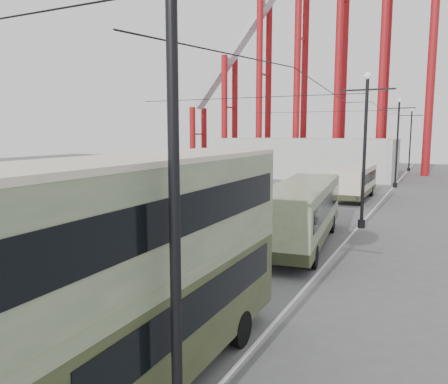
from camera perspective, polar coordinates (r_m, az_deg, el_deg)
The scene contains 12 objects.
ground at distance 14.59m, azimuth -18.94°, elevation -16.11°, with size 160.00×160.00×0.00m, color #525154.
road_markings at distance 31.36m, azimuth 6.23°, elevation -2.91°, with size 12.52×120.00×0.01m.
lamp_post_near at distance 7.74m, azimuth -6.90°, elevation 23.08°, with size 3.20×0.44×10.80m.
lamp_post_mid at distance 27.60m, azimuth 17.88°, elevation 5.07°, with size 3.20×0.44×9.32m.
lamp_post_far at distance 49.45m, azimuth 21.69°, elevation 5.94°, with size 3.20×0.44×9.32m.
lamp_post_distant at distance 71.40m, azimuth 23.16°, elevation 6.27°, with size 3.20×0.44×9.32m.
roller_coaster at distance 69.41m, azimuth 16.58°, elevation 21.77°, with size 52.95×5.00×55.48m.
fairground_shed at distance 58.50m, azimuth 10.74°, elevation 4.43°, with size 22.00×10.00×5.00m, color #AFAFA9.
double_decker_bus at distance 9.86m, azimuth -10.34°, elevation -9.07°, with size 2.64×9.92×5.31m.
single_decker_green at distance 22.86m, azimuth 10.20°, elevation -2.41°, with size 3.88×11.57×3.21m.
single_decker_cream at distance 39.64m, azimuth 16.79°, elevation 1.37°, with size 2.32×9.11×2.83m.
pedestrian at distance 18.60m, azimuth 0.35°, elevation -7.59°, with size 0.64×0.42×1.75m, color black.
Camera 1 is at (9.65, -9.27, 5.81)m, focal length 35.00 mm.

